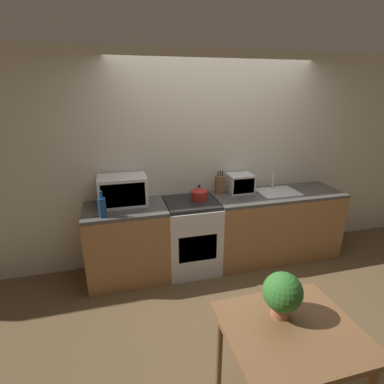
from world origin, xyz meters
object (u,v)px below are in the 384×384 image
Objects in this scene: dining_table at (290,342)px; kettle at (199,193)px; microwave at (123,190)px; toaster_oven at (240,183)px; stove_range at (191,235)px; bottle at (102,207)px.

kettle is at bearing 90.67° from dining_table.
microwave reaches higher than kettle.
toaster_oven reaches higher than kettle.
stove_range is 4.42× the size of kettle.
microwave reaches higher than stove_range.
microwave is 1.71× the size of toaster_oven.
bottle is 0.89× the size of toaster_oven.
toaster_oven reaches higher than stove_range.
stove_range is 3.18× the size of bottle.
stove_range is 1.17m from bottle.
bottle reaches higher than toaster_oven.
bottle is (-1.00, -0.20, 0.56)m from stove_range.
stove_range is 2.85× the size of toaster_oven.
dining_table is at bearing -89.33° from kettle.
stove_range is at bearing -167.07° from toaster_oven.
kettle is at bearing 12.15° from bottle.
bottle is 0.34× the size of dining_table.
dining_table is (0.91, -2.06, -0.41)m from microwave.
bottle is at bearing -167.91° from toaster_oven.
kettle is at bearing -168.03° from toaster_oven.
bottle is at bearing -168.49° from stove_range.
dining_table is at bearing -66.11° from microwave.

